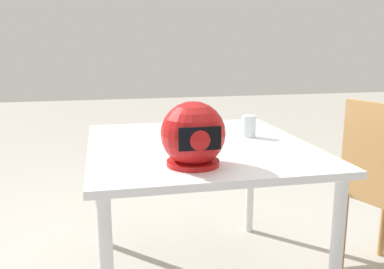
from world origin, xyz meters
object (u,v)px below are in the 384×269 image
(pizza, at_px, (185,129))
(motorcycle_helmet, at_px, (193,135))
(drinking_glass, at_px, (249,126))
(dining_table, at_px, (199,159))

(pizza, xyz_separation_m, motorcycle_helmet, (0.08, 0.55, 0.09))
(pizza, relative_size, drinking_glass, 2.47)
(drinking_glass, bearing_deg, motorcycle_helmet, 48.47)
(dining_table, bearing_deg, pizza, -84.63)
(dining_table, xyz_separation_m, drinking_glass, (-0.27, -0.09, 0.13))
(dining_table, height_order, motorcycle_helmet, motorcycle_helmet)
(pizza, bearing_deg, drinking_glass, 155.85)
(pizza, distance_m, drinking_glass, 0.32)
(motorcycle_helmet, height_order, drinking_glass, motorcycle_helmet)
(motorcycle_helmet, bearing_deg, dining_table, -106.58)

